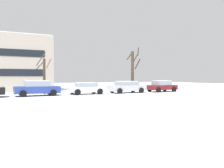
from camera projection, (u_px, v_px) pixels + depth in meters
name	position (u px, v px, depth m)	size (l,w,h in m)	color
ground_plane	(6.00, 107.00, 14.18)	(120.00, 120.00, 0.00)	white
road_surface	(7.00, 102.00, 17.02)	(80.00, 8.25, 0.00)	silver
parked_car_blue	(37.00, 88.00, 22.46)	(4.44, 2.25, 1.57)	#283D93
parked_car_white	(86.00, 88.00, 24.61)	(4.02, 2.22, 1.32)	white
parked_car_silver	(127.00, 87.00, 26.85)	(4.64, 2.26, 1.43)	silver
parked_car_maroon	(162.00, 86.00, 28.95)	(4.01, 2.15, 1.48)	maroon
tree_far_right	(133.00, 70.00, 29.71)	(1.87, 1.87, 5.78)	#423326
tree_far_mid	(44.00, 74.00, 24.84)	(1.60, 1.27, 4.77)	#423326
building_far_left	(6.00, 64.00, 31.54)	(11.64, 9.82, 7.52)	#B2A899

